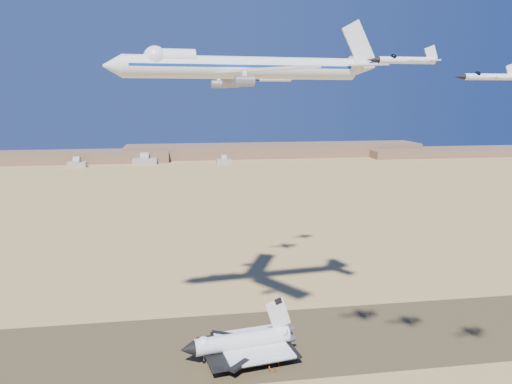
{
  "coord_description": "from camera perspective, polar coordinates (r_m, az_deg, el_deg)",
  "views": [
    {
      "loc": [
        -17.62,
        -160.06,
        85.41
      ],
      "look_at": [
        8.72,
        8.0,
        52.63
      ],
      "focal_mm": 35.0,
      "sensor_mm": 36.0,
      "label": 1
    }
  ],
  "objects": [
    {
      "name": "chase_jet_a",
      "position": [
        115.24,
        16.7,
        14.25
      ],
      "size": [
        16.29,
        8.69,
        4.06
      ],
      "rotation": [
        0.0,
        0.0,
        0.04
      ],
      "color": "white"
    },
    {
      "name": "crew_c",
      "position": [
        169.28,
        2.62,
        -19.06
      ],
      "size": [
        1.06,
        1.03,
        1.67
      ],
      "primitive_type": "imported",
      "rotation": [
        0.0,
        0.0,
        2.4
      ],
      "color": "#ED570D",
      "rests_on": "runway"
    },
    {
      "name": "runway",
      "position": [
        182.27,
        -2.43,
        -17.04
      ],
      "size": [
        600.0,
        50.0,
        0.06
      ],
      "primitive_type": "cube",
      "color": "#4C3F26",
      "rests_on": "ground"
    },
    {
      "name": "crew_a",
      "position": [
        166.56,
        1.53,
        -19.55
      ],
      "size": [
        0.68,
        0.8,
        1.86
      ],
      "primitive_type": "imported",
      "rotation": [
        0.0,
        0.0,
        1.98
      ],
      "color": "#ED570D",
      "rests_on": "runway"
    },
    {
      "name": "ground",
      "position": [
        182.28,
        -2.43,
        -17.04
      ],
      "size": [
        1200.0,
        1200.0,
        0.0
      ],
      "primitive_type": "plane",
      "color": "tan",
      "rests_on": "ground"
    },
    {
      "name": "hangars",
      "position": [
        645.23,
        -12.98,
        3.46
      ],
      "size": [
        200.5,
        29.5,
        30.0
      ],
      "color": "#A19C8F",
      "rests_on": "ground"
    },
    {
      "name": "carrier_747",
      "position": [
        155.57,
        -2.36,
        14.04
      ],
      "size": [
        85.27,
        65.66,
        21.2
      ],
      "rotation": [
        0.0,
        0.0,
        0.1
      ],
      "color": "white"
    },
    {
      "name": "crew_b",
      "position": [
        166.21,
        2.15,
        -19.68
      ],
      "size": [
        0.55,
        0.83,
        1.6
      ],
      "primitive_type": "imported",
      "rotation": [
        0.0,
        0.0,
        1.71
      ],
      "color": "#ED570D",
      "rests_on": "runway"
    },
    {
      "name": "chase_jet_b",
      "position": [
        118.39,
        25.03,
        11.86
      ],
      "size": [
        14.73,
        7.81,
        3.67
      ],
      "rotation": [
        0.0,
        0.0,
        0.02
      ],
      "color": "white"
    },
    {
      "name": "shuttle",
      "position": [
        172.34,
        -1.67,
        -16.84
      ],
      "size": [
        39.18,
        28.14,
        19.26
      ],
      "rotation": [
        0.0,
        0.0,
        0.16
      ],
      "color": "silver",
      "rests_on": "runway"
    },
    {
      "name": "ridgeline",
      "position": [
        696.71,
        -2.02,
        4.49
      ],
      "size": [
        960.0,
        90.0,
        18.0
      ],
      "color": "brown",
      "rests_on": "ground"
    },
    {
      "name": "chase_jet_e",
      "position": [
        221.34,
        5.21,
        13.74
      ],
      "size": [
        14.39,
        7.9,
        3.59
      ],
      "rotation": [
        0.0,
        0.0,
        0.11
      ],
      "color": "white"
    },
    {
      "name": "chase_jet_d",
      "position": [
        204.16,
        2.09,
        12.74
      ],
      "size": [
        16.57,
        9.0,
        4.13
      ],
      "rotation": [
        0.0,
        0.0,
        0.09
      ],
      "color": "white"
    }
  ]
}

